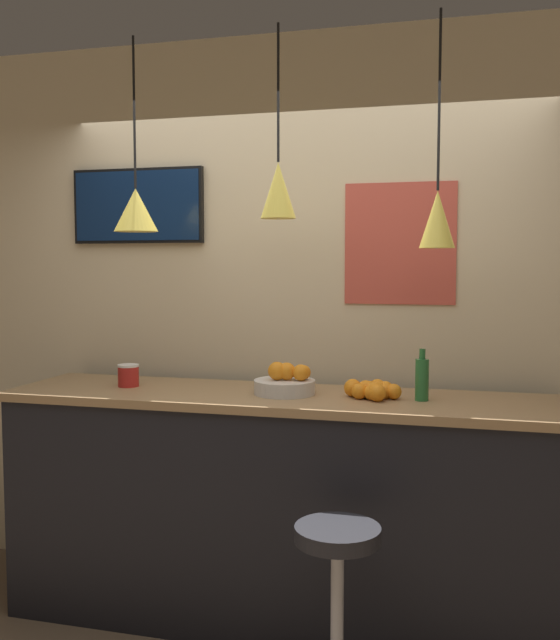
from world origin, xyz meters
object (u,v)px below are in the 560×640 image
at_px(bar_stool, 337,589).
at_px(spread_jar, 128,375).
at_px(juice_bottle, 422,379).
at_px(mounted_tv, 138,206).
at_px(fruit_bowl, 286,383).

relative_size(bar_stool, spread_jar, 6.57).
height_order(juice_bottle, mounted_tv, mounted_tv).
xyz_separation_m(bar_stool, spread_jar, (-1.17, 0.61, 0.68)).
bearing_deg(mounted_tv, spread_jar, -72.43).
relative_size(juice_bottle, spread_jar, 2.12).
distance_m(fruit_bowl, mounted_tv, 1.33).
relative_size(bar_stool, mounted_tv, 0.96).
bearing_deg(mounted_tv, juice_bottle, -13.49).
relative_size(spread_jar, mounted_tv, 0.15).
height_order(fruit_bowl, juice_bottle, juice_bottle).
distance_m(juice_bottle, spread_jar, 1.44).
bearing_deg(spread_jar, juice_bottle, 0.00).
xyz_separation_m(bar_stool, juice_bottle, (0.27, 0.61, 0.73)).
relative_size(bar_stool, fruit_bowl, 2.52).
bearing_deg(juice_bottle, mounted_tv, 166.51).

